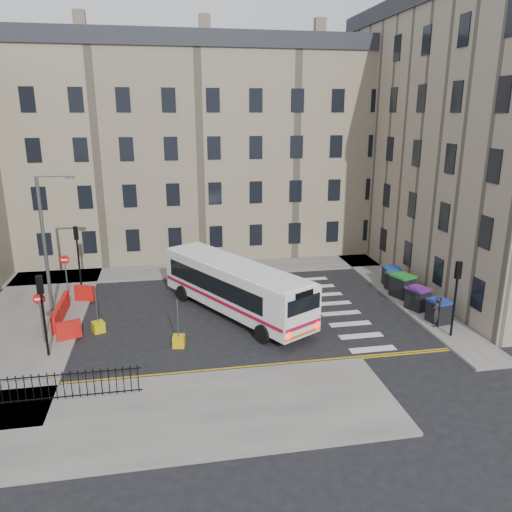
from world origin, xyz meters
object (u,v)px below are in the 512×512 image
object	(u,v)px
wheelie_bin_b	(418,298)
wheelie_bin_c	(402,286)
bollard_yellow	(179,341)
wheelie_bin_e	(391,276)
wheelie_bin_a	(439,311)
bus	(235,286)
pedestrian	(436,312)
wheelie_bin_d	(395,281)
bollard_chevron	(98,327)
streetlamp	(44,243)

from	to	relation	value
wheelie_bin_b	wheelie_bin_c	size ratio (longest dim) A/B	0.95
wheelie_bin_c	bollard_yellow	bearing A→B (deg)	177.01
wheelie_bin_e	bollard_yellow	size ratio (longest dim) A/B	2.11
bollard_yellow	wheelie_bin_c	bearing A→B (deg)	16.72
wheelie_bin_c	wheelie_bin_a	bearing A→B (deg)	-107.09
bus	pedestrian	distance (m)	11.41
wheelie_bin_d	wheelie_bin_e	size ratio (longest dim) A/B	1.03
bollard_chevron	wheelie_bin_e	bearing A→B (deg)	11.78
wheelie_bin_b	wheelie_bin_c	world-z (taller)	wheelie_bin_c
wheelie_bin_e	pedestrian	distance (m)	6.88
streetlamp	bollard_yellow	bearing A→B (deg)	-38.90
wheelie_bin_a	pedestrian	distance (m)	0.76
bollard_yellow	wheelie_bin_b	bearing A→B (deg)	8.71
wheelie_bin_b	wheelie_bin_e	world-z (taller)	wheelie_bin_b
wheelie_bin_e	wheelie_bin_b	bearing A→B (deg)	-89.42
bollard_yellow	wheelie_bin_e	bearing A→B (deg)	23.97
streetlamp	wheelie_bin_d	xyz separation A→B (m)	(21.77, -0.35, -3.59)
streetlamp	wheelie_bin_d	size ratio (longest dim) A/B	6.26
streetlamp	wheelie_bin_d	bearing A→B (deg)	-0.92
wheelie_bin_b	bus	bearing A→B (deg)	148.27
wheelie_bin_b	wheelie_bin_c	xyz separation A→B (m)	(0.05, 2.12, 0.05)
wheelie_bin_a	bollard_yellow	xyz separation A→B (m)	(-14.55, -0.18, -0.51)
bollard_yellow	bollard_chevron	size ratio (longest dim) A/B	1.00
streetlamp	wheelie_bin_e	distance (m)	22.22
wheelie_bin_a	wheelie_bin_b	xyz separation A→B (m)	(-0.24, 2.02, 0.02)
bus	wheelie_bin_c	distance (m)	10.96
streetlamp	wheelie_bin_b	distance (m)	22.22
wheelie_bin_c	bollard_chevron	world-z (taller)	wheelie_bin_c
streetlamp	bus	distance (m)	11.28
wheelie_bin_b	wheelie_bin_d	xyz separation A→B (m)	(0.14, 3.37, -0.08)
bollard_chevron	streetlamp	bearing A→B (deg)	132.35
bus	bollard_yellow	xyz separation A→B (m)	(-3.45, -3.75, -1.48)
wheelie_bin_a	streetlamp	bearing A→B (deg)	155.45
wheelie_bin_c	wheelie_bin_d	xyz separation A→B (m)	(0.09, 1.25, -0.13)
pedestrian	bollard_chevron	world-z (taller)	pedestrian
pedestrian	bollard_chevron	size ratio (longest dim) A/B	2.93
wheelie_bin_a	pedestrian	world-z (taller)	pedestrian
wheelie_bin_c	pedestrian	size ratio (longest dim) A/B	0.92
streetlamp	bollard_yellow	size ratio (longest dim) A/B	13.57
bus	wheelie_bin_b	distance (m)	11.01
wheelie_bin_d	wheelie_bin_b	bearing A→B (deg)	-109.19
wheelie_bin_a	bollard_yellow	size ratio (longest dim) A/B	2.25
pedestrian	bollard_chevron	xyz separation A→B (m)	(-18.33, 2.92, -0.73)
wheelie_bin_c	bollard_yellow	world-z (taller)	wheelie_bin_c
pedestrian	bollard_yellow	distance (m)	14.09
bus	wheelie_bin_e	distance (m)	11.53
wheelie_bin_d	wheelie_bin_e	world-z (taller)	wheelie_bin_e
streetlamp	wheelie_bin_e	bearing A→B (deg)	1.53
streetlamp	wheelie_bin_d	distance (m)	22.06
wheelie_bin_b	wheelie_bin_d	distance (m)	3.37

